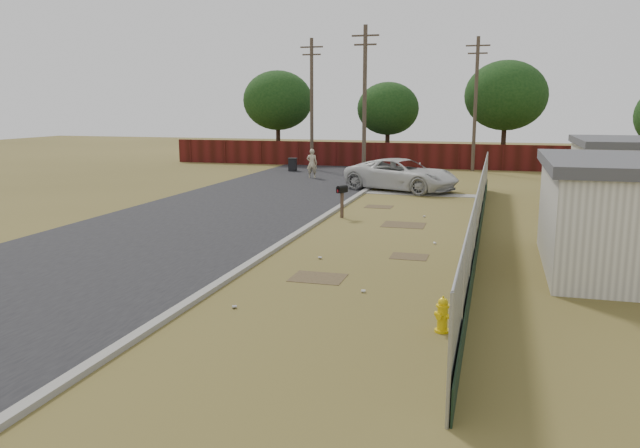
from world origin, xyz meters
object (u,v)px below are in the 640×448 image
(fire_hydrant, at_px, (442,315))
(pedestrian, at_px, (312,164))
(mailbox, at_px, (342,192))
(trash_bin, at_px, (293,164))
(pickup_truck, at_px, (402,175))

(fire_hydrant, relative_size, pedestrian, 0.41)
(mailbox, bearing_deg, pedestrian, 111.50)
(mailbox, distance_m, trash_bin, 18.41)
(pickup_truck, xyz_separation_m, pedestrian, (-6.25, 4.19, 0.07))
(mailbox, bearing_deg, trash_bin, 114.51)
(trash_bin, bearing_deg, fire_hydrant, -66.23)
(pedestrian, distance_m, trash_bin, 4.43)
(mailbox, bearing_deg, pickup_truck, 83.03)
(pickup_truck, xyz_separation_m, trash_bin, (-8.72, 7.84, -0.38))
(pickup_truck, relative_size, trash_bin, 6.71)
(pedestrian, height_order, trash_bin, pedestrian)
(pedestrian, xyz_separation_m, trash_bin, (-2.47, 3.65, -0.45))
(mailbox, bearing_deg, fire_hydrant, -67.27)
(pedestrian, relative_size, trash_bin, 2.01)
(mailbox, distance_m, pedestrian, 14.08)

